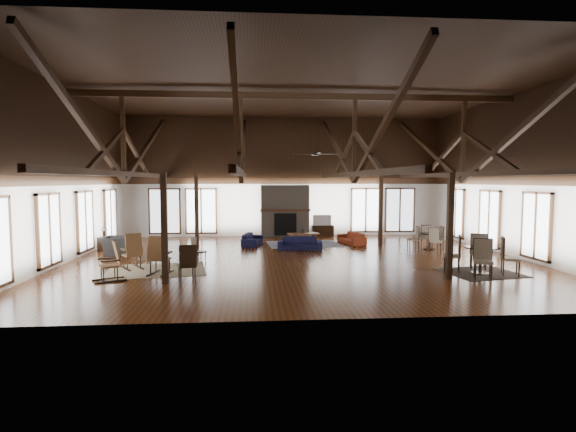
{
  "coord_description": "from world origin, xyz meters",
  "views": [
    {
      "loc": [
        -1.59,
        -15.82,
        2.81
      ],
      "look_at": [
        -0.28,
        1.0,
        1.49
      ],
      "focal_mm": 28.0,
      "sensor_mm": 36.0,
      "label": 1
    }
  ],
  "objects": [
    {
      "name": "ceiling",
      "position": [
        0.0,
        0.0,
        6.0
      ],
      "size": [
        16.0,
        14.0,
        0.02
      ],
      "primitive_type": "cube",
      "color": "black",
      "rests_on": "wall_back"
    },
    {
      "name": "wall_right",
      "position": [
        8.0,
        0.0,
        3.0
      ],
      "size": [
        0.02,
        14.0,
        6.0
      ],
      "primitive_type": "cube",
      "color": "white",
      "rests_on": "floor"
    },
    {
      "name": "coffee_table",
      "position": [
        0.62,
        3.83,
        0.44
      ],
      "size": [
        1.44,
        1.03,
        0.5
      ],
      "rotation": [
        0.0,
        0.0,
        0.32
      ],
      "color": "brown",
      "rests_on": "floor"
    },
    {
      "name": "vase",
      "position": [
        0.59,
        3.92,
        0.6
      ],
      "size": [
        0.21,
        0.21,
        0.2
      ],
      "primitive_type": "imported",
      "rotation": [
        0.0,
        0.0,
        -0.09
      ],
      "color": "#B2B2B2",
      "rests_on": "coffee_table"
    },
    {
      "name": "side_chair_a",
      "position": [
        -3.5,
        -0.66,
        0.53
      ],
      "size": [
        0.54,
        0.54,
        0.92
      ],
      "rotation": [
        0.0,
        0.0,
        -0.94
      ],
      "color": "black",
      "rests_on": "floor"
    },
    {
      "name": "floor",
      "position": [
        0.0,
        0.0,
        0.0
      ],
      "size": [
        16.0,
        16.0,
        0.0
      ],
      "primitive_type": "plane",
      "color": "#5B2F13",
      "rests_on": "ground"
    },
    {
      "name": "rocking_chair_b",
      "position": [
        -4.42,
        -2.33,
        0.56
      ],
      "size": [
        0.67,
        1.0,
        1.19
      ],
      "rotation": [
        0.0,
        0.0,
        -0.21
      ],
      "color": "brown",
      "rests_on": "floor"
    },
    {
      "name": "fireplace",
      "position": [
        0.0,
        6.67,
        1.29
      ],
      "size": [
        2.5,
        0.69,
        2.6
      ],
      "color": "#726556",
      "rests_on": "floor"
    },
    {
      "name": "side_chair_b",
      "position": [
        -3.38,
        -3.63,
        0.64
      ],
      "size": [
        0.58,
        0.58,
        1.1
      ],
      "rotation": [
        0.0,
        0.0,
        0.29
      ],
      "color": "black",
      "rests_on": "floor"
    },
    {
      "name": "rug_tan",
      "position": [
        -4.64,
        -1.61,
        0.01
      ],
      "size": [
        3.3,
        2.77,
        0.01
      ],
      "primitive_type": "cube",
      "rotation": [
        0.0,
        0.0,
        0.16
      ],
      "color": "#C4B188",
      "rests_on": "floor"
    },
    {
      "name": "rug_navy",
      "position": [
        0.63,
        3.87,
        0.01
      ],
      "size": [
        3.3,
        2.59,
        0.01
      ],
      "primitive_type": "cube",
      "rotation": [
        0.0,
        0.0,
        0.08
      ],
      "color": "#181E45",
      "rests_on": "floor"
    },
    {
      "name": "tv_console",
      "position": [
        1.93,
        6.75,
        0.28
      ],
      "size": [
        1.1,
        0.41,
        0.55
      ],
      "primitive_type": "cube",
      "color": "black",
      "rests_on": "floor"
    },
    {
      "name": "television",
      "position": [
        1.89,
        6.75,
        0.82
      ],
      "size": [
        0.93,
        0.13,
        0.53
      ],
      "primitive_type": "imported",
      "rotation": [
        0.0,
        0.0,
        -0.01
      ],
      "color": "#B2B2B2",
      "rests_on": "tv_console"
    },
    {
      "name": "post_grid",
      "position": [
        0.0,
        0.0,
        1.52
      ],
      "size": [
        8.16,
        7.16,
        3.05
      ],
      "color": "#33200E",
      "rests_on": "floor"
    },
    {
      "name": "sofa_navy_left",
      "position": [
        -1.64,
        3.8,
        0.25
      ],
      "size": [
        1.8,
        0.98,
        0.5
      ],
      "primitive_type": "imported",
      "rotation": [
        0.0,
        0.0,
        1.38
      ],
      "color": "black",
      "rests_on": "floor"
    },
    {
      "name": "cup_far",
      "position": [
        5.7,
        1.86,
        0.73
      ],
      "size": [
        0.15,
        0.15,
        0.09
      ],
      "primitive_type": "imported",
      "rotation": [
        0.0,
        0.0,
        -0.32
      ],
      "color": "#B2B2B2",
      "rests_on": "cafe_table_far"
    },
    {
      "name": "ceiling_fan",
      "position": [
        0.5,
        -1.0,
        3.73
      ],
      "size": [
        1.6,
        1.6,
        0.75
      ],
      "color": "black",
      "rests_on": "roof_truss"
    },
    {
      "name": "rocking_chair_c",
      "position": [
        -5.55,
        -2.99,
        0.52
      ],
      "size": [
        0.97,
        0.79,
        1.11
      ],
      "rotation": [
        0.0,
        0.0,
        2.04
      ],
      "color": "brown",
      "rests_on": "floor"
    },
    {
      "name": "cafe_table_near",
      "position": [
        5.26,
        -2.9,
        0.57
      ],
      "size": [
        2.2,
        2.2,
        1.14
      ],
      "rotation": [
        0.0,
        0.0,
        -0.4
      ],
      "color": "black",
      "rests_on": "floor"
    },
    {
      "name": "sofa_navy_front",
      "position": [
        0.29,
        2.23,
        0.26
      ],
      "size": [
        1.85,
        0.85,
        0.53
      ],
      "primitive_type": "imported",
      "rotation": [
        0.0,
        0.0,
        -0.09
      ],
      "color": "#141639",
      "rests_on": "floor"
    },
    {
      "name": "armchair",
      "position": [
        -6.83,
        1.64,
        0.34
      ],
      "size": [
        1.08,
        0.94,
        0.69
      ],
      "primitive_type": "imported",
      "rotation": [
        0.0,
        0.0,
        1.59
      ],
      "color": "#2D2D30",
      "rests_on": "floor"
    },
    {
      "name": "rug_dark",
      "position": [
        5.34,
        -2.79,
        0.01
      ],
      "size": [
        2.4,
        2.24,
        0.01
      ],
      "primitive_type": "cube",
      "rotation": [
        0.0,
        0.0,
        0.16
      ],
      "color": "black",
      "rests_on": "floor"
    },
    {
      "name": "roof_truss",
      "position": [
        0.0,
        0.0,
        4.03
      ],
      "size": [
        15.6,
        14.07,
        3.14
      ],
      "color": "#33200E",
      "rests_on": "wall_back"
    },
    {
      "name": "cafe_table_far",
      "position": [
        5.6,
        1.9,
        0.47
      ],
      "size": [
        1.82,
        1.82,
        0.94
      ],
      "rotation": [
        0.0,
        0.0,
        -0.07
      ],
      "color": "black",
      "rests_on": "floor"
    },
    {
      "name": "sofa_orange",
      "position": [
        2.8,
        3.87,
        0.25
      ],
      "size": [
        1.82,
        1.06,
        0.5
      ],
      "primitive_type": "imported",
      "rotation": [
        0.0,
        0.0,
        -1.33
      ],
      "color": "maroon",
      "rests_on": "floor"
    },
    {
      "name": "wall_front",
      "position": [
        0.0,
        -7.0,
        3.0
      ],
      "size": [
        16.0,
        0.02,
        6.0
      ],
      "primitive_type": "cube",
      "color": "white",
      "rests_on": "floor"
    },
    {
      "name": "wall_left",
      "position": [
        -8.0,
        0.0,
        3.0
      ],
      "size": [
        0.02,
        14.0,
        6.0
      ],
      "primitive_type": "cube",
      "color": "white",
      "rests_on": "floor"
    },
    {
      "name": "cup_near",
      "position": [
        5.32,
        -2.9,
        0.87
      ],
      "size": [
        0.13,
        0.13,
        0.1
      ],
      "primitive_type": "imported",
      "rotation": [
        0.0,
        0.0,
        0.03
      ],
      "color": "#B2B2B2",
      "rests_on": "cafe_table_near"
    },
    {
      "name": "wall_back",
      "position": [
        0.0,
        7.0,
        3.0
      ],
      "size": [
        16.0,
        0.02,
        6.0
      ],
      "primitive_type": "cube",
      "color": "white",
      "rests_on": "floor"
    },
    {
      "name": "rocking_chair_a",
      "position": [
        -5.42,
        -1.36,
        0.54
      ],
      "size": [
        0.87,
        1.01,
        1.15
      ],
      "rotation": [
        0.0,
        0.0,
        0.55
      ],
      "color": "brown",
      "rests_on": "floor"
    },
    {
      "name": "side_table_lamp",
      "position": [
        -7.6,
        2.63,
        0.41
      ],
      "size": [
        0.42,
        0.42,
        1.07
      ],
      "color": "black",
      "rests_on": "floor"
    }
  ]
}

